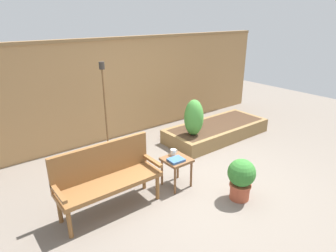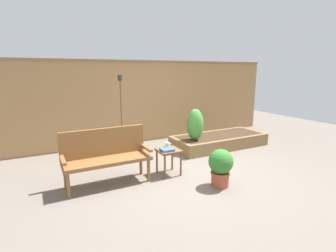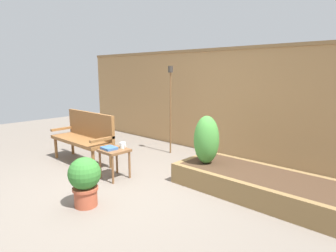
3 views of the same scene
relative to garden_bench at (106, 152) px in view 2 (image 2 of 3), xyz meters
The scene contains 10 objects.
ground_plane 1.60m from the garden_bench, 14.35° to the right, with size 14.00×14.00×0.00m, color #70665B.
fence_back 2.72m from the garden_bench, 56.74° to the left, with size 8.40×0.14×2.16m.
garden_bench is the anchor object (origin of this frame).
side_table 1.14m from the garden_bench, ahead, with size 0.40×0.40×0.48m.
cup_on_table 1.16m from the garden_bench, ahead, with size 0.13×0.09×0.10m.
book_on_table 1.08m from the garden_bench, 11.97° to the right, with size 0.23×0.19×0.04m, color #38609E.
potted_boxwood 1.93m from the garden_bench, 31.99° to the right, with size 0.41×0.41×0.64m.
raised_planter_bed 3.22m from the garden_bench, 14.88° to the left, with size 2.40×1.00×0.30m.
shrub_near_bench 2.38m from the garden_bench, 17.17° to the left, with size 0.39×0.39×0.74m.
tiki_torch 1.84m from the garden_bench, 63.09° to the left, with size 0.10×0.10×1.80m.
Camera 2 is at (-2.46, -3.78, 1.90)m, focal length 27.47 mm.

